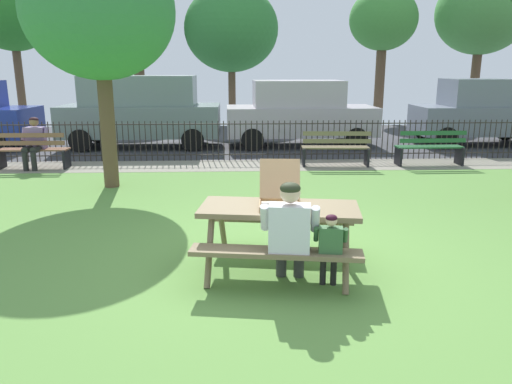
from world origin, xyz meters
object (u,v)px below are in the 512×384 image
Objects in this scene: parked_car_right at (300,112)px; adult_at_table at (290,230)px; far_tree_center at (231,29)px; far_tree_midright at (383,21)px; pizza_box_open at (280,195)px; park_bench_right at (430,148)px; far_tree_left at (12,15)px; picnic_table_foreground at (279,221)px; person_on_park_bench at (34,141)px; far_tree_right at (482,13)px; park_bench_center at (336,149)px; park_bench_left at (33,151)px; child_at_table at (330,245)px; parked_car_far_right at (481,111)px; parked_car_center at (141,110)px; tree_near_table at (99,12)px; far_tree_midleft at (136,24)px.

adult_at_table is at bearing -97.96° from parked_car_right.
far_tree_midright is at bearing 0.00° from far_tree_center.
far_tree_center reaches higher than parked_car_right.
pizza_box_open is 0.51× the size of adult_at_table.
pizza_box_open reaches higher than park_bench_right.
far_tree_left reaches higher than parked_car_right.
adult_at_table is 0.21× the size of far_tree_midright.
pizza_box_open reaches higher than picnic_table_foreground.
park_bench_right is (4.14, 6.70, -0.24)m from adult_at_table.
far_tree_left reaches higher than person_on_park_bench.
adult_at_table is at bearing -60.27° from far_tree_left.
far_tree_right reaches higher than park_bench_right.
parked_car_right reaches higher than park_bench_center.
park_bench_left is (-5.24, 6.11, -0.47)m from pizza_box_open.
pizza_box_open is 0.11× the size of far_tree_center.
far_tree_center is at bearing 92.10° from picnic_table_foreground.
far_tree_center is at bearing 0.00° from far_tree_left.
parked_car_right is (0.97, 9.96, 0.48)m from child_at_table.
parked_car_far_right is (6.91, 9.88, 0.35)m from adult_at_table.
picnic_table_foreground is 0.43× the size of parked_car_center.
park_bench_right is 0.35× the size of parked_car_center.
parked_car_right is at bearing -140.59° from far_tree_right.
parked_car_right is 0.79× the size of far_tree_midright.
parked_car_right is 0.70× the size of far_tree_right.
tree_near_table is at bearing -131.00° from parked_car_right.
park_bench_left is 0.35× the size of parked_car_center.
picnic_table_foreground is 9.48m from parked_car_right.
adult_at_table is 0.20× the size of far_tree_left.
park_bench_left is at bearing -154.54° from parked_car_right.
adult_at_table reaches higher than child_at_table.
adult_at_table is 17.37m from far_tree_center.
pizza_box_open is 0.90m from child_at_table.
child_at_table is 0.15× the size of far_tree_center.
far_tree_right is at bearing 60.50° from child_at_table.
far_tree_midleft is at bearing 122.11° from park_bench_center.
adult_at_table is at bearing -51.71° from park_bench_left.
child_at_table is 20.10m from far_tree_right.
pizza_box_open is at bearing -74.39° from far_tree_midleft.
far_tree_center is (-1.08, 17.14, 3.37)m from child_at_table.
parked_car_right reaches higher than park_bench_left.
child_at_table is at bearing -50.32° from person_on_park_bench.
child_at_table is 11.90m from parked_car_far_right.
person_on_park_bench is 0.21× the size of far_tree_midleft.
parked_car_far_right is at bearing 53.15° from pizza_box_open.
parked_car_right is 0.78× the size of far_tree_center.
child_at_table is 18.23m from far_tree_midleft.
far_tree_midright is at bearing 98.47° from parked_car_far_right.
picnic_table_foreground is at bearing -87.90° from far_tree_center.
far_tree_midright reaches higher than park_bench_right.
child_at_table is (0.47, -0.68, -0.37)m from pizza_box_open.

